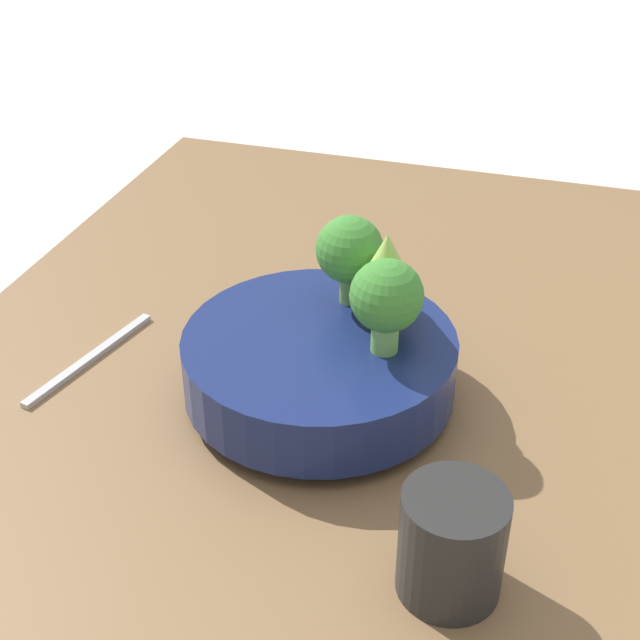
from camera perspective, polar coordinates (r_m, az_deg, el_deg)
The scene contains 8 objects.
ground_plane at distance 0.93m, azimuth 0.44°, elevation -5.65°, with size 6.00×6.00×0.00m, color silver.
table at distance 0.92m, azimuth 0.44°, elevation -4.87°, with size 1.16×0.84×0.03m.
bowl at distance 0.86m, azimuth -0.00°, elevation -2.86°, with size 0.26×0.26×0.07m.
broccoli_floret_left at distance 0.87m, azimuth 1.91°, elevation 4.44°, with size 0.07×0.07×0.09m.
broccoli_floret_back at distance 0.80m, azimuth 4.28°, elevation 1.39°, with size 0.07×0.07×0.09m.
romanesco_piece_far at distance 0.83m, azimuth 4.27°, elevation 3.20°, with size 0.07×0.07×0.10m.
cup at distance 0.69m, azimuth 8.43°, elevation -13.97°, with size 0.08×0.08×0.09m.
fork at distance 0.97m, azimuth -14.50°, elevation -2.39°, with size 0.19×0.05×0.01m.
Camera 1 is at (0.70, 0.20, 0.58)m, focal length 50.00 mm.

